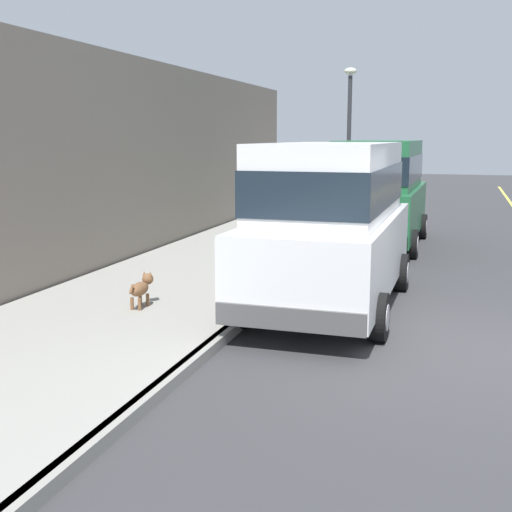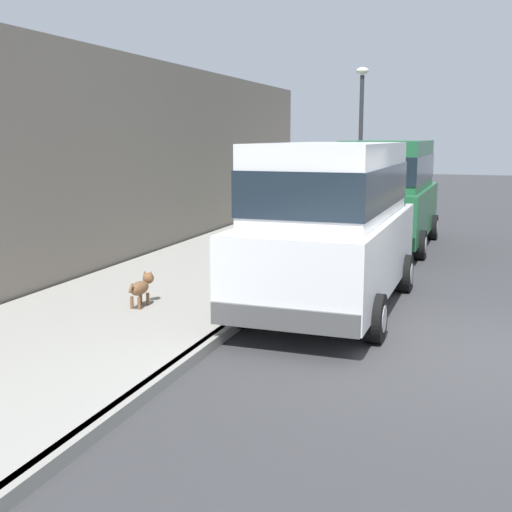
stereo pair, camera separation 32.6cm
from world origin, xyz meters
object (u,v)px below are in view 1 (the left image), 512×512
Objects in this scene: car_green_van at (379,188)px; dog_brown at (141,288)px; car_white_van at (331,218)px; street_lamp at (349,126)px.

dog_brown is at bearing -108.96° from car_green_van.
car_white_van and car_green_van have the same top height.
car_white_van is at bearing -82.14° from street_lamp.
dog_brown is (-2.55, -1.31, -0.97)m from car_white_van.
car_green_van is at bearing -69.07° from street_lamp.
street_lamp is (1.22, 10.87, 2.48)m from dog_brown.
car_white_van is 6.51× the size of dog_brown.
street_lamp is at bearing 83.57° from dog_brown.
street_lamp is at bearing 97.86° from car_white_van.
car_white_van reaches higher than dog_brown.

